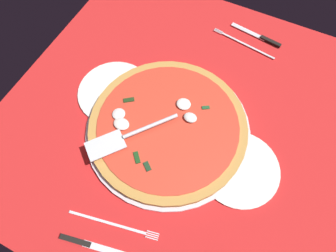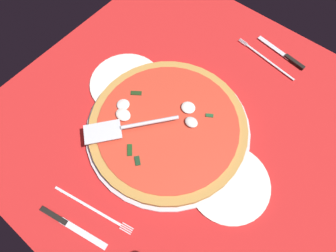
{
  "view_description": "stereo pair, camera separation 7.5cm",
  "coord_description": "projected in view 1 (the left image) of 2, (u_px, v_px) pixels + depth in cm",
  "views": [
    {
      "loc": [
        -13.48,
        35.24,
        70.08
      ],
      "look_at": [
        1.2,
        5.36,
        2.44
      ],
      "focal_mm": 30.5,
      "sensor_mm": 36.0,
      "label": 1
    },
    {
      "loc": [
        -19.82,
        31.18,
        70.08
      ],
      "look_at": [
        1.2,
        5.36,
        2.44
      ],
      "focal_mm": 30.5,
      "sensor_mm": 36.0,
      "label": 2
    }
  ],
  "objects": [
    {
      "name": "pizza_pan",
      "position": [
        168.0,
        129.0,
        0.77
      ],
      "size": [
        43.94,
        43.94,
        1.34
      ],
      "primitive_type": "cylinder",
      "color": "silver",
      "rests_on": "ground_plane"
    },
    {
      "name": "pizza",
      "position": [
        168.0,
        126.0,
        0.75
      ],
      "size": [
        41.94,
        41.94,
        3.29
      ],
      "color": "#C38B41",
      "rests_on": "pizza_pan"
    },
    {
      "name": "place_setting_near",
      "position": [
        252.0,
        41.0,
        0.91
      ],
      "size": [
        21.73,
        14.26,
        1.4
      ],
      "rotation": [
        0.0,
        0.0,
        -0.15
      ],
      "color": "white",
      "rests_on": "ground_plane"
    },
    {
      "name": "pizza_server",
      "position": [
        128.0,
        135.0,
        0.71
      ],
      "size": [
        17.82,
        20.91,
        1.0
      ],
      "rotation": [
        0.0,
        0.0,
        0.89
      ],
      "color": "silver",
      "rests_on": "pizza"
    },
    {
      "name": "place_setting_far",
      "position": [
        102.0,
        235.0,
        0.65
      ],
      "size": [
        22.43,
        15.8,
        1.4
      ],
      "rotation": [
        0.0,
        0.0,
        3.34
      ],
      "color": "white",
      "rests_on": "ground_plane"
    },
    {
      "name": "dinner_plate_right",
      "position": [
        115.0,
        92.0,
        0.82
      ],
      "size": [
        21.17,
        21.17,
        1.0
      ],
      "primitive_type": "cylinder",
      "color": "white",
      "rests_on": "ground_plane"
    },
    {
      "name": "checker_pattern",
      "position": [
        180.0,
        116.0,
        0.79
      ],
      "size": [
        95.72,
        95.72,
        0.1
      ],
      "color": "silver",
      "rests_on": "ground_plane"
    },
    {
      "name": "ground_plane",
      "position": [
        180.0,
        117.0,
        0.8
      ],
      "size": [
        95.72,
        95.72,
        0.8
      ],
      "primitive_type": "cube",
      "color": "red"
    },
    {
      "name": "dinner_plate_left",
      "position": [
        239.0,
        169.0,
        0.72
      ],
      "size": [
        20.36,
        20.36,
        1.0
      ],
      "primitive_type": "cylinder",
      "color": "white",
      "rests_on": "ground_plane"
    }
  ]
}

